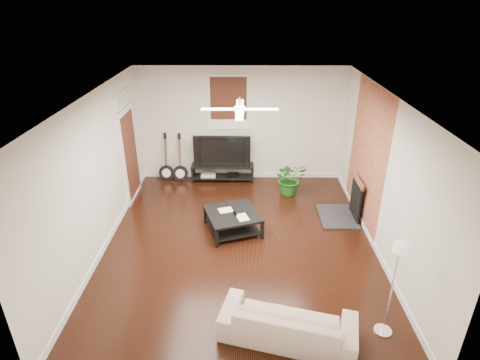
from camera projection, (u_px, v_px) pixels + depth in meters
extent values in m
cube|color=black|center=(240.00, 244.00, 7.39)|extent=(5.00, 6.00, 0.01)
cube|color=white|center=(240.00, 97.00, 6.18)|extent=(5.00, 6.00, 0.01)
cube|color=silver|center=(241.00, 125.00, 9.49)|extent=(5.00, 0.01, 2.80)
cube|color=silver|center=(236.00, 299.00, 4.08)|extent=(5.00, 0.01, 2.80)
cube|color=silver|center=(97.00, 176.00, 6.81)|extent=(0.01, 6.00, 2.80)
cube|color=silver|center=(384.00, 178.00, 6.76)|extent=(0.01, 6.00, 2.80)
cube|color=#9C5632|center=(367.00, 156.00, 7.66)|extent=(0.02, 2.20, 2.80)
cube|color=black|center=(347.00, 198.00, 8.07)|extent=(0.80, 1.10, 0.92)
cube|color=#35170E|center=(229.00, 103.00, 9.23)|extent=(1.00, 0.06, 1.30)
cube|color=white|center=(129.00, 146.00, 8.58)|extent=(0.08, 1.00, 2.50)
cube|color=black|center=(223.00, 173.00, 9.80)|extent=(1.54, 0.41, 0.43)
imported|color=black|center=(222.00, 150.00, 9.56)|extent=(1.38, 0.18, 0.79)
cube|color=black|center=(233.00, 222.00, 7.72)|extent=(1.22, 1.22, 0.40)
imported|color=tan|center=(288.00, 322.00, 5.28)|extent=(1.95, 1.15, 0.53)
imported|color=#1D5D1A|center=(290.00, 178.00, 9.07)|extent=(0.84, 0.76, 0.81)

